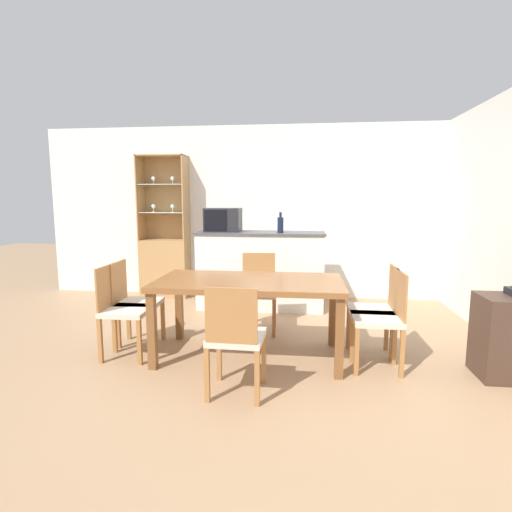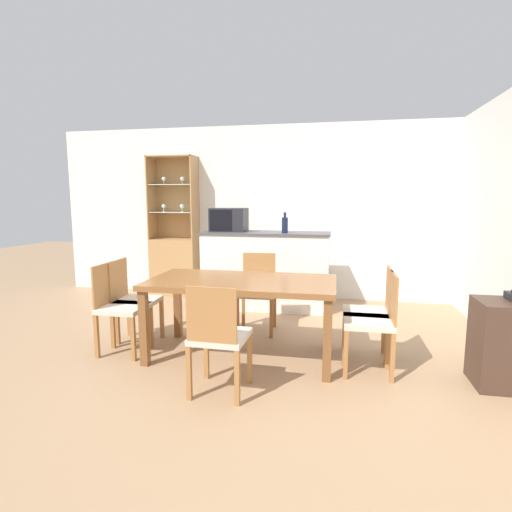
# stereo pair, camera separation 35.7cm
# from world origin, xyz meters

# --- Properties ---
(ground_plane) EXTENTS (18.00, 18.00, 0.00)m
(ground_plane) POSITION_xyz_m (0.00, 0.00, 0.00)
(ground_plane) COLOR #A37F5B
(wall_back) EXTENTS (6.80, 0.06, 2.55)m
(wall_back) POSITION_xyz_m (0.00, 2.63, 1.27)
(wall_back) COLOR white
(wall_back) RESTS_ON ground_plane
(kitchen_counter) EXTENTS (1.71, 0.57, 1.04)m
(kitchen_counter) POSITION_xyz_m (-0.01, 1.93, 0.52)
(kitchen_counter) COLOR white
(kitchen_counter) RESTS_ON ground_plane
(display_cabinet) EXTENTS (0.71, 0.36, 2.11)m
(display_cabinet) POSITION_xyz_m (-1.52, 2.43, 0.61)
(display_cabinet) COLOR tan
(display_cabinet) RESTS_ON ground_plane
(dining_table) EXTENTS (1.71, 0.89, 0.73)m
(dining_table) POSITION_xyz_m (0.07, 0.20, 0.65)
(dining_table) COLOR brown
(dining_table) RESTS_ON ground_plane
(dining_chair_side_right_near) EXTENTS (0.41, 0.41, 0.86)m
(dining_chair_side_right_near) POSITION_xyz_m (1.24, 0.07, 0.45)
(dining_chair_side_right_near) COLOR beige
(dining_chair_side_right_near) RESTS_ON ground_plane
(dining_chair_side_left_far) EXTENTS (0.43, 0.43, 0.86)m
(dining_chair_side_left_far) POSITION_xyz_m (-1.11, 0.33, 0.45)
(dining_chair_side_left_far) COLOR beige
(dining_chair_side_left_far) RESTS_ON ground_plane
(dining_chair_head_near) EXTENTS (0.42, 0.42, 0.86)m
(dining_chair_head_near) POSITION_xyz_m (0.07, -0.56, 0.45)
(dining_chair_head_near) COLOR beige
(dining_chair_head_near) RESTS_ON ground_plane
(dining_chair_side_right_far) EXTENTS (0.41, 0.41, 0.86)m
(dining_chair_side_right_far) POSITION_xyz_m (1.24, 0.34, 0.45)
(dining_chair_side_right_far) COLOR beige
(dining_chair_side_right_far) RESTS_ON ground_plane
(dining_chair_head_far) EXTENTS (0.43, 0.43, 0.86)m
(dining_chair_head_far) POSITION_xyz_m (0.07, 0.96, 0.45)
(dining_chair_head_far) COLOR beige
(dining_chair_head_far) RESTS_ON ground_plane
(dining_chair_side_left_near) EXTENTS (0.41, 0.41, 0.86)m
(dining_chair_side_left_near) POSITION_xyz_m (-1.11, 0.07, 0.45)
(dining_chair_side_left_near) COLOR beige
(dining_chair_side_left_near) RESTS_ON ground_plane
(microwave) EXTENTS (0.48, 0.36, 0.32)m
(microwave) POSITION_xyz_m (-0.52, 1.96, 1.20)
(microwave) COLOR #232328
(microwave) RESTS_ON kitchen_counter
(wine_bottle) EXTENTS (0.08, 0.08, 0.27)m
(wine_bottle) POSITION_xyz_m (0.27, 1.80, 1.15)
(wine_bottle) COLOR #141E38
(wine_bottle) RESTS_ON kitchen_counter
(side_cabinet) EXTENTS (0.54, 0.40, 0.69)m
(side_cabinet) POSITION_xyz_m (2.28, 0.00, 0.34)
(side_cabinet) COLOR #422D23
(side_cabinet) RESTS_ON ground_plane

